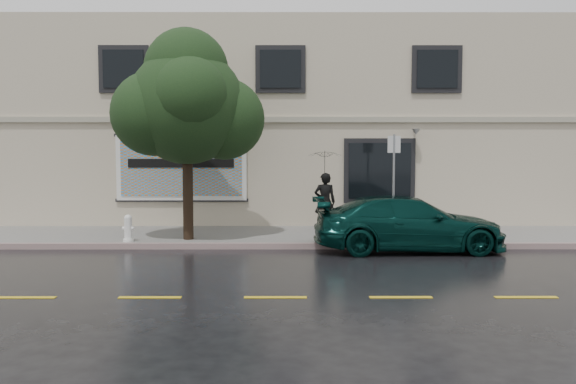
{
  "coord_description": "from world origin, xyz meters",
  "views": [
    {
      "loc": [
        0.2,
        -13.17,
        2.53
      ],
      "look_at": [
        0.23,
        2.2,
        1.46
      ],
      "focal_mm": 35.0,
      "sensor_mm": 36.0,
      "label": 1
    }
  ],
  "objects_px": {
    "car": "(408,224)",
    "street_tree": "(187,107)",
    "fire_hydrant": "(128,228)",
    "pedestrian": "(325,202)"
  },
  "relations": [
    {
      "from": "street_tree",
      "to": "pedestrian",
      "type": "bearing_deg",
      "value": 22.88
    },
    {
      "from": "car",
      "to": "street_tree",
      "type": "height_order",
      "value": "street_tree"
    },
    {
      "from": "pedestrian",
      "to": "street_tree",
      "type": "distance_m",
      "value": 5.02
    },
    {
      "from": "fire_hydrant",
      "to": "street_tree",
      "type": "bearing_deg",
      "value": 15.06
    },
    {
      "from": "pedestrian",
      "to": "fire_hydrant",
      "type": "height_order",
      "value": "pedestrian"
    },
    {
      "from": "street_tree",
      "to": "fire_hydrant",
      "type": "distance_m",
      "value": 3.64
    },
    {
      "from": "pedestrian",
      "to": "fire_hydrant",
      "type": "bearing_deg",
      "value": 20.68
    },
    {
      "from": "fire_hydrant",
      "to": "pedestrian",
      "type": "bearing_deg",
      "value": 21.14
    },
    {
      "from": "car",
      "to": "street_tree",
      "type": "distance_m",
      "value": 6.69
    },
    {
      "from": "pedestrian",
      "to": "fire_hydrant",
      "type": "xyz_separation_m",
      "value": [
        -5.43,
        -2.04,
        -0.53
      ]
    }
  ]
}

